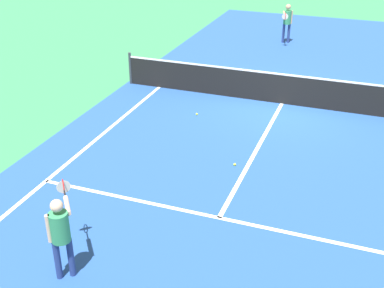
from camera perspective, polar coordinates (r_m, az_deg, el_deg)
name	(u,v)px	position (r m, az deg, el deg)	size (l,w,h in m)	color
ground_plane	(282,104)	(15.78, 10.13, 4.51)	(60.00, 60.00, 0.00)	#337F51
court_surface_inbounds	(282,104)	(15.78, 10.13, 4.52)	(10.62, 24.40, 0.00)	#234C93
line_sideline_left	(57,171)	(12.22, -14.96, -3.02)	(0.10, 11.89, 0.01)	white
line_service_near	(219,218)	(10.27, 3.08, -8.33)	(8.22, 0.10, 0.01)	white
line_center_service	(257,149)	(12.92, 7.37, -0.53)	(0.10, 6.40, 0.01)	white
net	(283,89)	(15.60, 10.27, 6.18)	(10.39, 0.09, 1.07)	#33383D
player_near	(60,230)	(8.62, -14.66, -9.35)	(0.67, 1.06, 1.54)	navy
player_far	(287,19)	(22.08, 10.71, 13.69)	(0.41, 1.21, 1.62)	navy
tennis_ball_mid_court	(235,164)	(12.08, 4.85, -2.32)	(0.07, 0.07, 0.07)	#CCE033
tennis_ball_near_net	(197,114)	(14.72, 0.55, 3.39)	(0.07, 0.07, 0.07)	#CCE033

